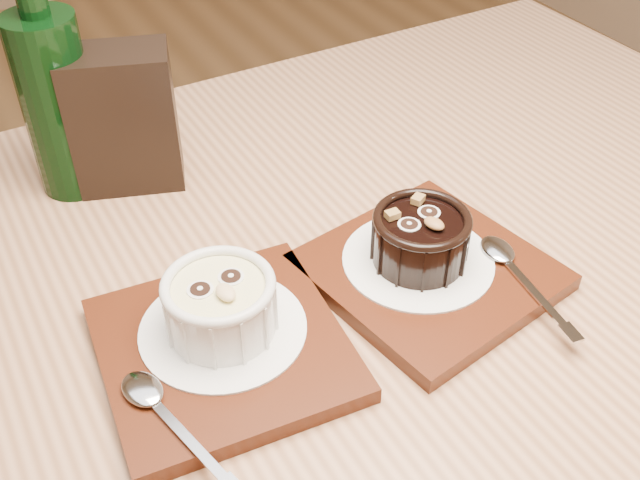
# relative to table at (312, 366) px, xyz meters

# --- Properties ---
(table) EXTENTS (1.22, 0.83, 0.75)m
(table) POSITION_rel_table_xyz_m (0.00, 0.00, 0.00)
(table) COLOR #946240
(table) RESTS_ON ground
(tray_left) EXTENTS (0.19, 0.19, 0.01)m
(tray_left) POSITION_rel_table_xyz_m (-0.09, -0.03, 0.10)
(tray_left) COLOR #4D1E0C
(tray_left) RESTS_ON table
(doily_left) EXTENTS (0.13, 0.13, 0.00)m
(doily_left) POSITION_rel_table_xyz_m (-0.09, -0.02, 0.11)
(doily_left) COLOR white
(doily_left) RESTS_ON tray_left
(ramekin_white) EXTENTS (0.09, 0.09, 0.05)m
(ramekin_white) POSITION_rel_table_xyz_m (-0.09, -0.02, 0.13)
(ramekin_white) COLOR white
(ramekin_white) RESTS_ON doily_left
(spoon_left) EXTENTS (0.06, 0.14, 0.01)m
(spoon_left) POSITION_rel_table_xyz_m (-0.15, -0.08, 0.11)
(spoon_left) COLOR silver
(spoon_left) RESTS_ON tray_left
(tray_right) EXTENTS (0.21, 0.21, 0.01)m
(tray_right) POSITION_rel_table_xyz_m (0.10, -0.03, 0.10)
(tray_right) COLOR #4D1E0C
(tray_right) RESTS_ON table
(doily_right) EXTENTS (0.13, 0.13, 0.00)m
(doily_right) POSITION_rel_table_xyz_m (0.09, -0.02, 0.11)
(doily_right) COLOR white
(doily_right) RESTS_ON tray_right
(ramekin_dark) EXTENTS (0.08, 0.08, 0.05)m
(ramekin_dark) POSITION_rel_table_xyz_m (0.09, -0.02, 0.13)
(ramekin_dark) COLOR black
(ramekin_dark) RESTS_ON doily_right
(spoon_right) EXTENTS (0.04, 0.14, 0.01)m
(spoon_right) POSITION_rel_table_xyz_m (0.15, -0.08, 0.11)
(spoon_right) COLOR silver
(spoon_right) RESTS_ON tray_right
(condiment_stand) EXTENTS (0.11, 0.09, 0.14)m
(condiment_stand) POSITION_rel_table_xyz_m (-0.08, 0.24, 0.16)
(condiment_stand) COLOR black
(condiment_stand) RESTS_ON table
(green_bottle) EXTENTS (0.07, 0.07, 0.25)m
(green_bottle) POSITION_rel_table_xyz_m (-0.13, 0.26, 0.19)
(green_bottle) COLOR black
(green_bottle) RESTS_ON table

